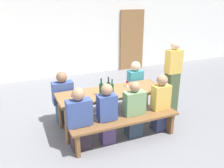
# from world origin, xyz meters

# --- Properties ---
(ground_plane) EXTENTS (24.00, 24.00, 0.00)m
(ground_plane) POSITION_xyz_m (0.00, 0.00, 0.00)
(ground_plane) COLOR slate
(back_wall) EXTENTS (14.00, 0.20, 3.20)m
(back_wall) POSITION_xyz_m (0.00, 3.74, 1.60)
(back_wall) COLOR silver
(back_wall) RESTS_ON ground
(wooden_door) EXTENTS (0.90, 0.06, 2.10)m
(wooden_door) POSITION_xyz_m (2.32, 3.60, 1.05)
(wooden_door) COLOR olive
(wooden_door) RESTS_ON ground
(tasting_table) EXTENTS (2.13, 0.71, 0.75)m
(tasting_table) POSITION_xyz_m (0.00, 0.00, 0.67)
(tasting_table) COLOR olive
(tasting_table) RESTS_ON ground
(bench_near) EXTENTS (2.03, 0.30, 0.45)m
(bench_near) POSITION_xyz_m (0.00, -0.66, 0.36)
(bench_near) COLOR brown
(bench_near) RESTS_ON ground
(bench_far) EXTENTS (2.03, 0.30, 0.45)m
(bench_far) POSITION_xyz_m (0.00, 0.66, 0.36)
(bench_far) COLOR brown
(bench_far) RESTS_ON ground
(wine_bottle_0) EXTENTS (0.06, 0.06, 0.31)m
(wine_bottle_0) POSITION_xyz_m (-0.07, -0.17, 0.87)
(wine_bottle_0) COLOR #194723
(wine_bottle_0) RESTS_ON tasting_table
(wine_bottle_1) EXTENTS (0.07, 0.07, 0.31)m
(wine_bottle_1) POSITION_xyz_m (-0.09, -0.03, 0.86)
(wine_bottle_1) COLOR #143319
(wine_bottle_1) RESTS_ON tasting_table
(wine_bottle_2) EXTENTS (0.08, 0.08, 0.33)m
(wine_bottle_2) POSITION_xyz_m (-0.26, -0.11, 0.87)
(wine_bottle_2) COLOR #194723
(wine_bottle_2) RESTS_ON tasting_table
(wine_glass_0) EXTENTS (0.08, 0.08, 0.18)m
(wine_glass_0) POSITION_xyz_m (0.98, -0.18, 0.88)
(wine_glass_0) COLOR silver
(wine_glass_0) RESTS_ON tasting_table
(wine_glass_1) EXTENTS (0.08, 0.08, 0.16)m
(wine_glass_1) POSITION_xyz_m (-0.80, -0.12, 0.86)
(wine_glass_1) COLOR silver
(wine_glass_1) RESTS_ON tasting_table
(wine_glass_2) EXTENTS (0.07, 0.07, 0.16)m
(wine_glass_2) POSITION_xyz_m (0.40, 0.14, 0.86)
(wine_glass_2) COLOR silver
(wine_glass_2) RESTS_ON tasting_table
(seated_guest_near_0) EXTENTS (0.42, 0.24, 1.11)m
(seated_guest_near_0) POSITION_xyz_m (-0.81, -0.51, 0.53)
(seated_guest_near_0) COLOR #372B34
(seated_guest_near_0) RESTS_ON ground
(seated_guest_near_1) EXTENTS (0.33, 0.24, 1.11)m
(seated_guest_near_1) POSITION_xyz_m (-0.31, -0.51, 0.54)
(seated_guest_near_1) COLOR #533F72
(seated_guest_near_1) RESTS_ON ground
(seated_guest_near_2) EXTENTS (0.39, 0.24, 1.08)m
(seated_guest_near_2) POSITION_xyz_m (0.22, -0.51, 0.50)
(seated_guest_near_2) COLOR #2F3F4F
(seated_guest_near_2) RESTS_ON ground
(seated_guest_near_3) EXTENTS (0.34, 0.24, 1.14)m
(seated_guest_near_3) POSITION_xyz_m (0.80, -0.51, 0.55)
(seated_guest_near_3) COLOR navy
(seated_guest_near_3) RESTS_ON ground
(seated_guest_far_0) EXTENTS (0.42, 0.24, 1.11)m
(seated_guest_far_0) POSITION_xyz_m (-0.86, 0.51, 0.53)
(seated_guest_far_0) COLOR navy
(seated_guest_far_0) RESTS_ON ground
(seated_guest_far_1) EXTENTS (0.33, 0.24, 1.15)m
(seated_guest_far_1) POSITION_xyz_m (0.79, 0.51, 0.56)
(seated_guest_far_1) COLOR #2C4B59
(seated_guest_far_1) RESTS_ON ground
(standing_host) EXTENTS (0.33, 0.24, 1.64)m
(standing_host) POSITION_xyz_m (1.44, 0.03, 0.80)
(standing_host) COLOR #485635
(standing_host) RESTS_ON ground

